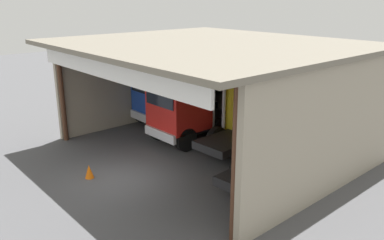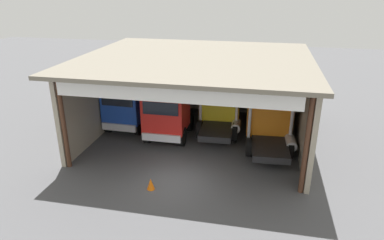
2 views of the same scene
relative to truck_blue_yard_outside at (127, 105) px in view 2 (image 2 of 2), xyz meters
name	(u,v)px [view 2 (image 2 of 2)]	position (x,y,z in m)	size (l,w,h in m)	color
ground_plane	(177,180)	(4.68, -5.55, -1.64)	(80.00, 80.00, 0.00)	#4C4C4F
workshop_shed	(200,78)	(4.68, 0.31, 1.93)	(12.75, 11.57, 5.12)	#9E937F
truck_blue_yard_outside	(127,105)	(0.00, 0.00, 0.00)	(2.53, 4.99, 3.19)	#1E47B7
truck_red_center_bay	(167,112)	(2.98, -1.03, 0.09)	(2.57, 4.68, 3.27)	red
truck_yellow_center_right_bay	(221,102)	(5.90, 1.17, 0.21)	(2.75, 5.23, 3.55)	yellow
truck_orange_right_bay	(270,114)	(8.98, -0.56, 0.29)	(2.87, 5.06, 3.75)	orange
oil_drum	(176,106)	(2.33, 3.64, -1.17)	(0.58, 0.58, 0.93)	#B21E19
tool_cart	(258,115)	(8.31, 2.82, -1.14)	(0.90, 0.60, 1.00)	black
traffic_cone	(151,184)	(3.70, -6.61, -1.36)	(0.36, 0.36, 0.56)	orange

